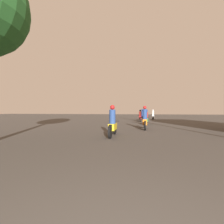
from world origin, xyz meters
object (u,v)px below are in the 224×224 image
(motorcycle_green, at_px, (146,119))
(motorcycle_red, at_px, (140,117))
(motorcycle_orange, at_px, (145,120))
(motorcycle_white, at_px, (153,115))
(motorcycle_yellow, at_px, (113,124))
(motorcycle_blue, at_px, (142,116))

(motorcycle_green, bearing_deg, motorcycle_red, 87.82)
(motorcycle_orange, xyz_separation_m, motorcycle_green, (0.26, 3.74, -0.09))
(motorcycle_orange, xyz_separation_m, motorcycle_red, (-0.32, 8.16, -0.07))
(motorcycle_orange, relative_size, motorcycle_white, 0.97)
(motorcycle_red, xyz_separation_m, motorcycle_white, (1.94, 4.82, 0.02))
(motorcycle_yellow, distance_m, motorcycle_white, 16.70)
(motorcycle_white, bearing_deg, motorcycle_red, -115.72)
(motorcycle_green, bearing_deg, motorcycle_blue, 82.81)
(motorcycle_white, bearing_deg, motorcycle_green, -102.20)
(motorcycle_yellow, xyz_separation_m, motorcycle_red, (1.41, 11.54, -0.04))
(motorcycle_blue, bearing_deg, motorcycle_red, -99.10)
(motorcycle_blue, relative_size, motorcycle_white, 1.04)
(motorcycle_red, height_order, motorcycle_white, motorcycle_white)
(motorcycle_red, xyz_separation_m, motorcycle_blue, (0.29, 2.51, 0.05))
(motorcycle_yellow, relative_size, motorcycle_blue, 0.93)
(motorcycle_red, relative_size, motorcycle_blue, 0.91)
(motorcycle_green, height_order, motorcycle_white, motorcycle_white)
(motorcycle_blue, xyz_separation_m, motorcycle_white, (1.65, 2.31, -0.02))
(motorcycle_yellow, distance_m, motorcycle_blue, 14.15)
(motorcycle_orange, height_order, motorcycle_blue, motorcycle_orange)
(motorcycle_green, relative_size, motorcycle_white, 0.91)
(motorcycle_red, height_order, motorcycle_blue, motorcycle_blue)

